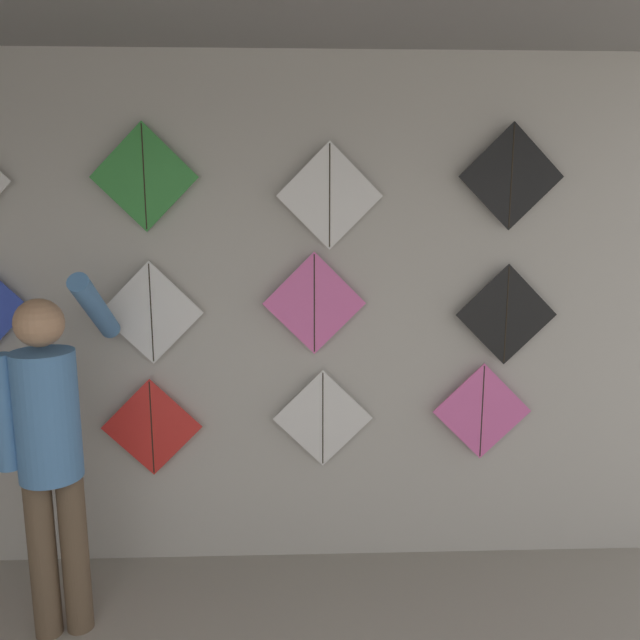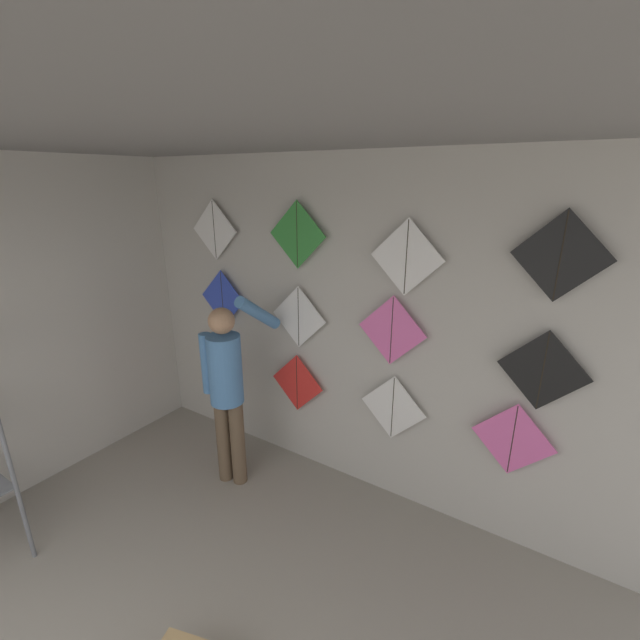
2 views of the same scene
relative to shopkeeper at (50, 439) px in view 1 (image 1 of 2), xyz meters
The scene contains 11 objects.
back_panel 1.11m from the shopkeeper, 38.33° to the left, with size 5.27×0.06×2.80m, color #BCB7AD.
shopkeeper is the anchor object (origin of this frame).
kite_1 0.66m from the shopkeeper, 58.88° to the left, with size 0.55×0.01×0.55m.
kite_2 1.39m from the shopkeeper, 23.21° to the left, with size 0.55×0.01×0.55m.
kite_3 2.23m from the shopkeeper, 14.16° to the left, with size 0.55×0.01×0.55m.
kite_5 0.81m from the shopkeeper, 56.64° to the left, with size 0.55×0.01×0.55m.
kite_6 1.44m from the shopkeeper, 23.98° to the left, with size 0.55×0.01×0.55m.
kite_7 2.38m from the shopkeeper, 13.52° to the left, with size 0.55×0.01×0.55m.
kite_9 1.35m from the shopkeeper, 56.67° to the left, with size 0.55×0.01×0.55m.
kite_10 1.79m from the shopkeeper, 22.66° to the left, with size 0.55×0.01×0.55m.
kite_11 2.60m from the shopkeeper, 13.61° to the left, with size 0.55×0.01×0.55m.
Camera 1 is at (0.33, -0.03, 2.04)m, focal length 35.00 mm.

